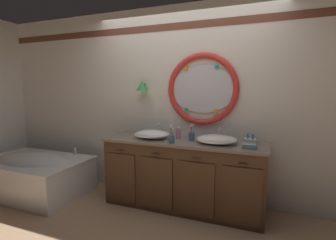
{
  "coord_description": "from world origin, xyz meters",
  "views": [
    {
      "loc": [
        0.99,
        -2.6,
        1.53
      ],
      "look_at": [
        -0.1,
        0.25,
        1.12
      ],
      "focal_mm": 26.15,
      "sensor_mm": 36.0,
      "label": 1
    }
  ],
  "objects_px": {
    "sink_basin_left": "(152,134)",
    "soap_dispenser": "(178,133)",
    "toothbrush_holder_left": "(172,138)",
    "bathtub": "(33,172)",
    "toiletry_basket": "(250,140)",
    "sink_basin_right": "(217,139)",
    "folded_hand_towel": "(249,146)",
    "toothbrush_holder_right": "(192,136)"
  },
  "relations": [
    {
      "from": "folded_hand_towel",
      "to": "toiletry_basket",
      "type": "xyz_separation_m",
      "value": [
        -0.01,
        0.28,
        0.01
      ]
    },
    {
      "from": "sink_basin_right",
      "to": "toothbrush_holder_right",
      "type": "xyz_separation_m",
      "value": [
        -0.32,
        0.06,
        0.01
      ]
    },
    {
      "from": "toothbrush_holder_left",
      "to": "toiletry_basket",
      "type": "distance_m",
      "value": 0.94
    },
    {
      "from": "toothbrush_holder_right",
      "to": "soap_dispenser",
      "type": "relative_size",
      "value": 1.26
    },
    {
      "from": "soap_dispenser",
      "to": "sink_basin_left",
      "type": "bearing_deg",
      "value": -163.56
    },
    {
      "from": "toothbrush_holder_right",
      "to": "folded_hand_towel",
      "type": "height_order",
      "value": "toothbrush_holder_right"
    },
    {
      "from": "bathtub",
      "to": "sink_basin_left",
      "type": "relative_size",
      "value": 3.39
    },
    {
      "from": "toothbrush_holder_left",
      "to": "toiletry_basket",
      "type": "bearing_deg",
      "value": 21.2
    },
    {
      "from": "sink_basin_left",
      "to": "soap_dispenser",
      "type": "distance_m",
      "value": 0.34
    },
    {
      "from": "toothbrush_holder_right",
      "to": "soap_dispenser",
      "type": "height_order",
      "value": "toothbrush_holder_right"
    },
    {
      "from": "soap_dispenser",
      "to": "toiletry_basket",
      "type": "bearing_deg",
      "value": 5.72
    },
    {
      "from": "toothbrush_holder_left",
      "to": "toothbrush_holder_right",
      "type": "bearing_deg",
      "value": 48.81
    },
    {
      "from": "toothbrush_holder_right",
      "to": "sink_basin_right",
      "type": "bearing_deg",
      "value": -10.58
    },
    {
      "from": "bathtub",
      "to": "soap_dispenser",
      "type": "relative_size",
      "value": 9.35
    },
    {
      "from": "sink_basin_right",
      "to": "folded_hand_towel",
      "type": "xyz_separation_m",
      "value": [
        0.37,
        -0.1,
        -0.03
      ]
    },
    {
      "from": "bathtub",
      "to": "sink_basin_right",
      "type": "bearing_deg",
      "value": 7.59
    },
    {
      "from": "sink_basin_left",
      "to": "soap_dispenser",
      "type": "xyz_separation_m",
      "value": [
        0.33,
        0.1,
        0.02
      ]
    },
    {
      "from": "bathtub",
      "to": "toothbrush_holder_left",
      "type": "xyz_separation_m",
      "value": [
        2.07,
        0.19,
        0.62
      ]
    },
    {
      "from": "bathtub",
      "to": "toiletry_basket",
      "type": "bearing_deg",
      "value": 10.16
    },
    {
      "from": "sink_basin_right",
      "to": "soap_dispenser",
      "type": "relative_size",
      "value": 2.88
    },
    {
      "from": "bathtub",
      "to": "soap_dispenser",
      "type": "xyz_separation_m",
      "value": [
        2.07,
        0.44,
        0.63
      ]
    },
    {
      "from": "folded_hand_towel",
      "to": "toothbrush_holder_left",
      "type": "bearing_deg",
      "value": -176.29
    },
    {
      "from": "toothbrush_holder_left",
      "to": "sink_basin_right",
      "type": "bearing_deg",
      "value": 17.0
    },
    {
      "from": "bathtub",
      "to": "toothbrush_holder_right",
      "type": "relative_size",
      "value": 7.44
    },
    {
      "from": "sink_basin_left",
      "to": "toothbrush_holder_left",
      "type": "distance_m",
      "value": 0.36
    },
    {
      "from": "sink_basin_left",
      "to": "folded_hand_towel",
      "type": "relative_size",
      "value": 2.97
    },
    {
      "from": "sink_basin_right",
      "to": "soap_dispenser",
      "type": "bearing_deg",
      "value": 169.18
    },
    {
      "from": "toothbrush_holder_right",
      "to": "soap_dispenser",
      "type": "bearing_deg",
      "value": 168.78
    },
    {
      "from": "bathtub",
      "to": "toothbrush_holder_left",
      "type": "height_order",
      "value": "toothbrush_holder_left"
    },
    {
      "from": "bathtub",
      "to": "folded_hand_towel",
      "type": "height_order",
      "value": "folded_hand_towel"
    },
    {
      "from": "soap_dispenser",
      "to": "toiletry_basket",
      "type": "xyz_separation_m",
      "value": [
        0.88,
        0.09,
        -0.04
      ]
    },
    {
      "from": "sink_basin_left",
      "to": "toiletry_basket",
      "type": "xyz_separation_m",
      "value": [
        1.21,
        0.18,
        -0.02
      ]
    },
    {
      "from": "toothbrush_holder_left",
      "to": "folded_hand_towel",
      "type": "xyz_separation_m",
      "value": [
        0.88,
        0.06,
        -0.04
      ]
    },
    {
      "from": "sink_basin_right",
      "to": "toothbrush_holder_left",
      "type": "relative_size",
      "value": 2.11
    },
    {
      "from": "bathtub",
      "to": "folded_hand_towel",
      "type": "xyz_separation_m",
      "value": [
        2.96,
        0.25,
        0.58
      ]
    },
    {
      "from": "soap_dispenser",
      "to": "toiletry_basket",
      "type": "height_order",
      "value": "soap_dispenser"
    },
    {
      "from": "toothbrush_holder_right",
      "to": "folded_hand_towel",
      "type": "relative_size",
      "value": 1.36
    },
    {
      "from": "toothbrush_holder_right",
      "to": "bathtub",
      "type": "bearing_deg",
      "value": -169.88
    },
    {
      "from": "toothbrush_holder_right",
      "to": "folded_hand_towel",
      "type": "distance_m",
      "value": 0.71
    },
    {
      "from": "sink_basin_left",
      "to": "sink_basin_right",
      "type": "relative_size",
      "value": 0.96
    },
    {
      "from": "toothbrush_holder_right",
      "to": "folded_hand_towel",
      "type": "xyz_separation_m",
      "value": [
        0.69,
        -0.16,
        -0.04
      ]
    },
    {
      "from": "sink_basin_left",
      "to": "toothbrush_holder_right",
      "type": "xyz_separation_m",
      "value": [
        0.52,
        0.06,
        0.0
      ]
    }
  ]
}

